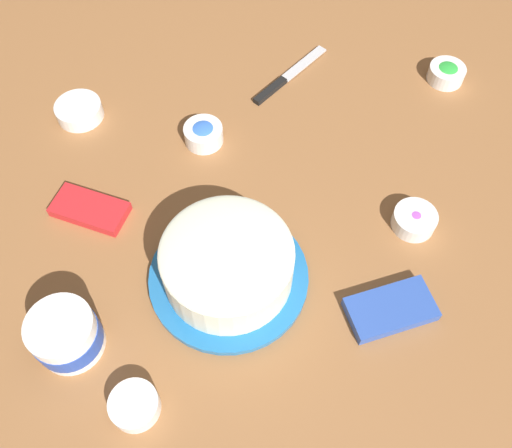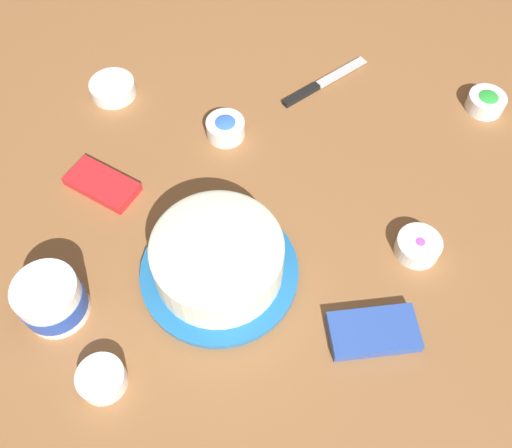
# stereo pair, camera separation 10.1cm
# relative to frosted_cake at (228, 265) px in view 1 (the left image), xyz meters

# --- Properties ---
(ground_plane) EXTENTS (1.54, 1.54, 0.00)m
(ground_plane) POSITION_rel_frosted_cake_xyz_m (0.09, 0.14, -0.05)
(ground_plane) COLOR #936038
(frosted_cake) EXTENTS (0.29, 0.29, 0.11)m
(frosted_cake) POSITION_rel_frosted_cake_xyz_m (0.00, 0.00, 0.00)
(frosted_cake) COLOR #1E6BB2
(frosted_cake) RESTS_ON ground_plane
(frosting_tub) EXTENTS (0.11, 0.11, 0.09)m
(frosting_tub) POSITION_rel_frosted_cake_xyz_m (-0.27, -0.09, -0.01)
(frosting_tub) COLOR white
(frosting_tub) RESTS_ON ground_plane
(spreading_knife) EXTENTS (0.19, 0.17, 0.01)m
(spreading_knife) POSITION_rel_frosted_cake_xyz_m (0.16, 0.48, -0.05)
(spreading_knife) COLOR silver
(spreading_knife) RESTS_ON ground_plane
(sprinkle_bowl_pink) EXTENTS (0.10, 0.10, 0.03)m
(sprinkle_bowl_pink) POSITION_rel_frosted_cake_xyz_m (-0.29, 0.42, -0.03)
(sprinkle_bowl_pink) COLOR white
(sprinkle_bowl_pink) RESTS_ON ground_plane
(sprinkle_bowl_blue) EXTENTS (0.08, 0.08, 0.04)m
(sprinkle_bowl_blue) POSITION_rel_frosted_cake_xyz_m (-0.03, 0.33, -0.03)
(sprinkle_bowl_blue) COLOR white
(sprinkle_bowl_blue) RESTS_ON ground_plane
(sprinkle_bowl_orange) EXTENTS (0.08, 0.08, 0.03)m
(sprinkle_bowl_orange) POSITION_rel_frosted_cake_xyz_m (-0.16, -0.21, -0.03)
(sprinkle_bowl_orange) COLOR white
(sprinkle_bowl_orange) RESTS_ON ground_plane
(sprinkle_bowl_rainbow) EXTENTS (0.08, 0.08, 0.03)m
(sprinkle_bowl_rainbow) POSITION_rel_frosted_cake_xyz_m (0.36, 0.08, -0.03)
(sprinkle_bowl_rainbow) COLOR white
(sprinkle_bowl_rainbow) RESTS_ON ground_plane
(sprinkle_bowl_green) EXTENTS (0.08, 0.08, 0.04)m
(sprinkle_bowl_green) POSITION_rel_frosted_cake_xyz_m (0.53, 0.45, -0.03)
(sprinkle_bowl_green) COLOR white
(sprinkle_bowl_green) RESTS_ON ground_plane
(candy_box_lower) EXTENTS (0.16, 0.11, 0.02)m
(candy_box_lower) POSITION_rel_frosted_cake_xyz_m (0.27, -0.09, -0.04)
(candy_box_lower) COLOR #2D51B2
(candy_box_lower) RESTS_ON ground_plane
(candy_box_upper) EXTENTS (0.16, 0.13, 0.02)m
(candy_box_upper) POSITION_rel_frosted_cake_xyz_m (-0.25, 0.17, -0.04)
(candy_box_upper) COLOR red
(candy_box_upper) RESTS_ON ground_plane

